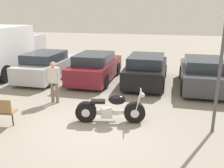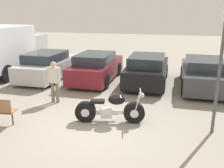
{
  "view_description": "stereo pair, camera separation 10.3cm",
  "coord_description": "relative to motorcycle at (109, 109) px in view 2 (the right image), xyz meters",
  "views": [
    {
      "loc": [
        2.09,
        -6.48,
        3.38
      ],
      "look_at": [
        0.11,
        1.78,
        0.85
      ],
      "focal_mm": 40.0,
      "sensor_mm": 36.0,
      "label": 1
    },
    {
      "loc": [
        2.19,
        -6.46,
        3.38
      ],
      "look_at": [
        0.11,
        1.78,
        0.85
      ],
      "focal_mm": 40.0,
      "sensor_mm": 36.0,
      "label": 2
    }
  ],
  "objects": [
    {
      "name": "parked_car_black",
      "position": [
        0.64,
        4.63,
        0.23
      ],
      "size": [
        1.83,
        4.13,
        1.38
      ],
      "color": "black",
      "rests_on": "ground_plane"
    },
    {
      "name": "person_standing",
      "position": [
        -2.43,
        1.18,
        0.5
      ],
      "size": [
        0.52,
        0.21,
        1.58
      ],
      "color": "#726656",
      "rests_on": "ground_plane"
    },
    {
      "name": "motorcycle",
      "position": [
        0.0,
        0.0,
        0.0
      ],
      "size": [
        2.16,
        0.81,
        1.04
      ],
      "color": "black",
      "rests_on": "ground_plane"
    },
    {
      "name": "parked_car_silver",
      "position": [
        -4.34,
        4.3,
        0.23
      ],
      "size": [
        1.83,
        4.13,
        1.38
      ],
      "color": "#BCBCC1",
      "rests_on": "ground_plane"
    },
    {
      "name": "lamp_post",
      "position": [
        3.04,
        0.05,
        1.88
      ],
      "size": [
        0.27,
        0.27,
        3.36
      ],
      "color": "#4C4C51",
      "rests_on": "ground_plane"
    },
    {
      "name": "ground_plane",
      "position": [
        -0.35,
        -0.49,
        -0.43
      ],
      "size": [
        60.0,
        60.0,
        0.0
      ],
      "primitive_type": "plane",
      "color": "gray"
    },
    {
      "name": "delivery_truck",
      "position": [
        -6.96,
        4.31,
        1.0
      ],
      "size": [
        2.22,
        5.67,
        2.58
      ],
      "color": "silver",
      "rests_on": "ground_plane"
    },
    {
      "name": "parked_car_dark_grey",
      "position": [
        3.13,
        4.44,
        0.23
      ],
      "size": [
        1.83,
        4.13,
        1.38
      ],
      "color": "#3D3D42",
      "rests_on": "ground_plane"
    },
    {
      "name": "parked_car_maroon",
      "position": [
        -1.85,
        4.52,
        0.23
      ],
      "size": [
        1.83,
        4.13,
        1.38
      ],
      "color": "maroon",
      "rests_on": "ground_plane"
    }
  ]
}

